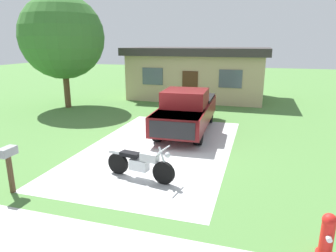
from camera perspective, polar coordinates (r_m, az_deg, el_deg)
The scene contains 9 objects.
ground_plane at distance 11.53m, azimuth -1.65°, elevation -4.13°, with size 80.00×80.00×0.00m, color #4C7B3B.
driveway_pad at distance 11.53m, azimuth -1.65°, elevation -4.11°, with size 5.26×8.97×0.01m, color #BDBDBD.
sidewalk_strip at distance 6.73m, azimuth -19.07°, elevation -20.50°, with size 36.00×1.80×0.01m, color silver.
motorcycle at distance 8.90m, azimuth -5.20°, elevation -7.01°, with size 2.20×0.75×1.09m.
pickup_truck at distance 13.62m, azimuth 3.58°, elevation 3.08°, with size 2.22×5.70×1.90m.
fire_hydrant at distance 6.64m, azimuth 27.68°, elevation -17.67°, with size 0.32×0.40×0.87m.
mailbox at distance 8.91m, azimuth -27.78°, elevation -5.31°, with size 0.26×0.48×1.26m.
shade_tree at distance 19.38m, azimuth -19.21°, elevation 15.47°, with size 4.84×4.84×6.57m.
neighbor_house at distance 21.99m, azimuth 5.64°, elevation 9.96°, with size 9.60×5.60×3.50m.
Camera 1 is at (3.45, -10.31, 3.86)m, focal length 32.52 mm.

